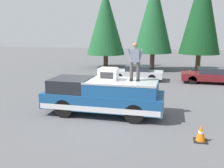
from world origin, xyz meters
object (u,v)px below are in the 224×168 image
compressor_unit (108,74)px  parked_car_silver (137,73)px  traffic_cone (201,134)px  person_on_truck_bed (135,60)px  pickup_truck (103,96)px  parked_car_maroon (210,75)px

compressor_unit → parked_car_silver: size_ratio=0.20×
traffic_cone → person_on_truck_bed: bearing=51.3°
person_on_truck_bed → pickup_truck: bearing=93.3°
person_on_truck_bed → parked_car_silver: size_ratio=0.41×
pickup_truck → compressor_unit: 1.09m
parked_car_maroon → pickup_truck: bearing=146.5°
parked_car_silver → traffic_cone: size_ratio=6.61×
parked_car_maroon → compressor_unit: bearing=147.8°
pickup_truck → compressor_unit: compressor_unit is taller
pickup_truck → parked_car_maroon: 10.56m
parked_car_maroon → parked_car_silver: 5.49m
parked_car_maroon → traffic_cone: parked_car_maroon is taller
compressor_unit → traffic_cone: 4.69m
compressor_unit → person_on_truck_bed: 1.34m
compressor_unit → parked_car_maroon: (8.84, -5.56, -1.35)m
pickup_truck → traffic_cone: (-2.09, -4.14, -0.58)m
person_on_truck_bed → parked_car_maroon: person_on_truck_bed is taller
parked_car_maroon → traffic_cone: 11.02m
compressor_unit → person_on_truck_bed: (0.12, -1.18, 0.62)m
pickup_truck → parked_car_maroon: size_ratio=1.35×
parked_car_silver → compressor_unit: bearing=179.5°
compressor_unit → parked_car_silver: bearing=-0.5°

